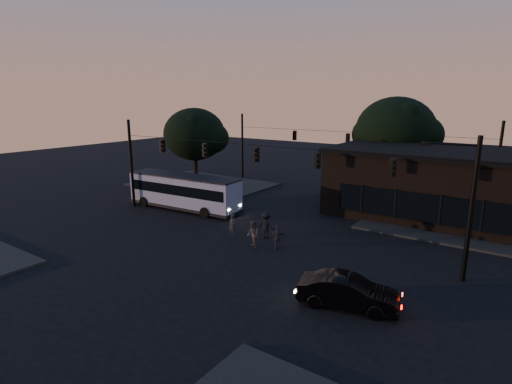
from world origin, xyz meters
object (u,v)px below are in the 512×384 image
Objects in this scene: car at (348,292)px; pedestrian_a at (232,225)px; building at (434,182)px; pedestrian_c at (278,238)px; pedestrian_b at (253,235)px; bus at (184,190)px; pedestrian_d at (266,225)px.

car is 2.82× the size of pedestrian_a.
pedestrian_c is (-6.21, -13.64, -1.93)m from building.
building reaches higher than pedestrian_b.
pedestrian_a is at bearing 52.37° from car.
bus is at bearing 53.00° from car.
pedestrian_b is 1.99m from pedestrian_d.
building is 17.99m from car.
pedestrian_d is at bearing -72.59° from pedestrian_c.
building is at bearing -122.83° from pedestrian_d.
car is 8.56m from pedestrian_b.
pedestrian_b is at bearing -15.68° from pedestrian_a.
car is 2.55× the size of pedestrian_b.
car is 9.78m from pedestrian_d.
building reaches higher than car.
bus is 2.36× the size of car.
pedestrian_d is (-0.27, 1.97, 0.05)m from pedestrian_b.
pedestrian_d is at bearing -16.32° from bus.
pedestrian_a is at bearing -126.87° from building.
pedestrian_d is (-8.03, 5.58, 0.19)m from car.
car is (0.11, -17.89, -1.97)m from building.
bus is 8.40m from pedestrian_a.
pedestrian_a is (-10.12, 4.54, 0.06)m from car.
car is 11.09m from pedestrian_a.
pedestrian_a is (-10.01, -13.35, -1.92)m from building.
car is 2.42× the size of pedestrian_d.
car is at bearing 111.46° from pedestrian_c.
pedestrian_c is (1.44, 0.64, -0.10)m from pedestrian_b.
pedestrian_b is (2.35, -0.93, 0.08)m from pedestrian_a.
bus is at bearing 163.19° from pedestrian_a.
pedestrian_a is 2.53m from pedestrian_b.
pedestrian_a is 0.86× the size of pedestrian_d.
pedestrian_a is at bearing 26.52° from pedestrian_d.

